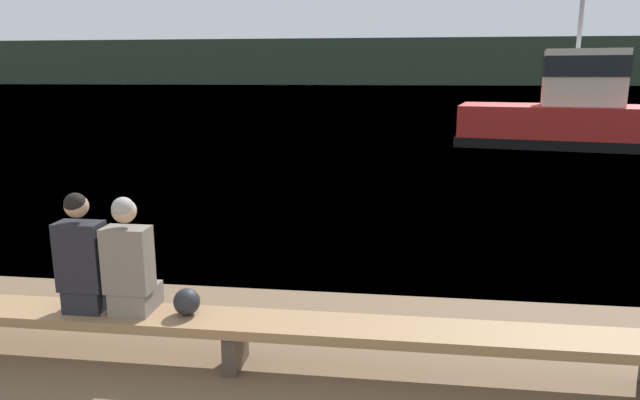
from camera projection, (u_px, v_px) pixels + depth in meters
name	position (u px, v px, depth m)	size (l,w,h in m)	color
water_surface	(388.00, 85.00, 122.67)	(240.00, 240.00, 0.00)	#5684A3
far_shoreline	(389.00, 62.00, 125.14)	(600.00, 12.00, 9.69)	#2D3D2D
bench_main	(235.00, 327.00, 4.72)	(7.23, 0.47, 0.43)	#8E6B47
person_left	(84.00, 261.00, 4.78)	(0.38, 0.40, 1.03)	black
person_right	(130.00, 264.00, 4.73)	(0.38, 0.40, 1.01)	#70665B
shopping_bag	(187.00, 302.00, 4.76)	(0.22, 0.22, 0.23)	#232328
tugboat_red	(571.00, 116.00, 19.12)	(7.65, 4.55, 5.32)	red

